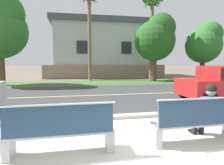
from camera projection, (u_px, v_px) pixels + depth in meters
ground_plane at (94, 91)px, 11.33m from camera, size 140.00×140.00×0.00m
sidewalk_pavement at (132, 146)px, 3.91m from camera, size 44.00×3.60×0.01m
curb_edge at (113, 117)px, 5.81m from camera, size 44.00×0.30×0.11m
street_asphalt at (97, 95)px, 9.86m from camera, size 52.00×8.00×0.01m
road_centre_line at (97, 95)px, 9.86m from camera, size 48.00×0.14×0.01m
far_verge_grass at (89, 83)px, 15.68m from camera, size 48.00×2.80×0.02m
bench_left at (61, 131)px, 3.50m from camera, size 1.96×0.48×1.01m
bench_right at (197, 122)px, 4.03m from camera, size 1.96×0.48×1.01m
seated_person_blue at (207, 109)px, 4.24m from camera, size 0.52×0.68×1.25m
shade_tree_far_left at (0, 27)px, 13.51m from camera, size 3.89×3.89×6.43m
shade_tree_left at (156, 38)px, 16.98m from camera, size 3.59×3.59×5.92m
shade_tree_centre at (205, 43)px, 17.46m from camera, size 3.22×3.22×5.32m
palm_tree_tall at (89, 8)px, 17.15m from camera, size 2.09×1.98×8.06m
palm_tree_short at (152, 12)px, 17.02m from camera, size 2.09×1.98×7.62m
garden_wall at (107, 71)px, 20.25m from camera, size 13.00×0.36×1.40m
house_across_street at (101, 49)px, 23.05m from camera, size 11.17×6.91×6.42m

